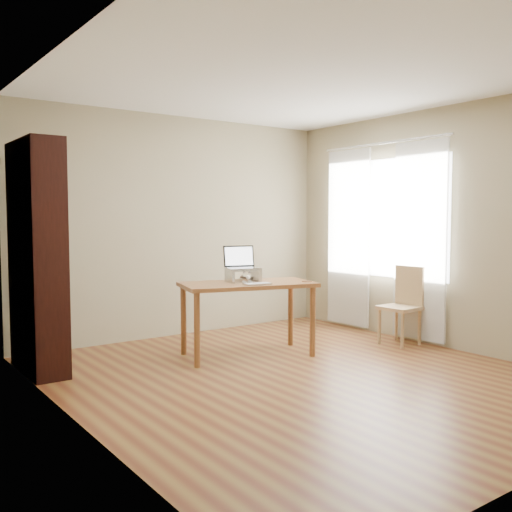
{
  "coord_description": "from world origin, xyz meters",
  "views": [
    {
      "loc": [
        -3.26,
        -3.79,
        1.42
      ],
      "look_at": [
        0.14,
        0.89,
        1.02
      ],
      "focal_mm": 40.0,
      "sensor_mm": 36.0,
      "label": 1
    }
  ],
  "objects_px": {
    "bookshelf": "(38,257)",
    "keyboard": "(257,284)",
    "cat": "(241,276)",
    "desk": "(248,293)",
    "chair": "(404,303)",
    "laptop": "(240,263)"
  },
  "relations": [
    {
      "from": "bookshelf",
      "to": "keyboard",
      "type": "relative_size",
      "value": 7.38
    },
    {
      "from": "keyboard",
      "to": "cat",
      "type": "distance_m",
      "value": 0.34
    },
    {
      "from": "desk",
      "to": "chair",
      "type": "relative_size",
      "value": 1.68
    },
    {
      "from": "keyboard",
      "to": "chair",
      "type": "relative_size",
      "value": 0.33
    },
    {
      "from": "laptop",
      "to": "chair",
      "type": "relative_size",
      "value": 0.44
    },
    {
      "from": "bookshelf",
      "to": "desk",
      "type": "bearing_deg",
      "value": -18.65
    },
    {
      "from": "desk",
      "to": "cat",
      "type": "relative_size",
      "value": 3.07
    },
    {
      "from": "desk",
      "to": "keyboard",
      "type": "relative_size",
      "value": 5.11
    },
    {
      "from": "laptop",
      "to": "bookshelf",
      "type": "bearing_deg",
      "value": -179.48
    },
    {
      "from": "desk",
      "to": "cat",
      "type": "distance_m",
      "value": 0.2
    },
    {
      "from": "keyboard",
      "to": "cat",
      "type": "relative_size",
      "value": 0.6
    },
    {
      "from": "cat",
      "to": "desk",
      "type": "bearing_deg",
      "value": -66.84
    },
    {
      "from": "chair",
      "to": "bookshelf",
      "type": "bearing_deg",
      "value": 157.74
    },
    {
      "from": "keyboard",
      "to": "cat",
      "type": "height_order",
      "value": "cat"
    },
    {
      "from": "cat",
      "to": "chair",
      "type": "distance_m",
      "value": 1.89
    },
    {
      "from": "desk",
      "to": "chair",
      "type": "xyz_separation_m",
      "value": [
        1.72,
        -0.58,
        -0.18
      ]
    },
    {
      "from": "keyboard",
      "to": "chair",
      "type": "height_order",
      "value": "chair"
    },
    {
      "from": "laptop",
      "to": "chair",
      "type": "bearing_deg",
      "value": -7.48
    },
    {
      "from": "laptop",
      "to": "chair",
      "type": "distance_m",
      "value": 1.92
    },
    {
      "from": "chair",
      "to": "desk",
      "type": "bearing_deg",
      "value": 157.69
    },
    {
      "from": "laptop",
      "to": "cat",
      "type": "relative_size",
      "value": 0.8
    },
    {
      "from": "keyboard",
      "to": "chair",
      "type": "distance_m",
      "value": 1.82
    }
  ]
}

